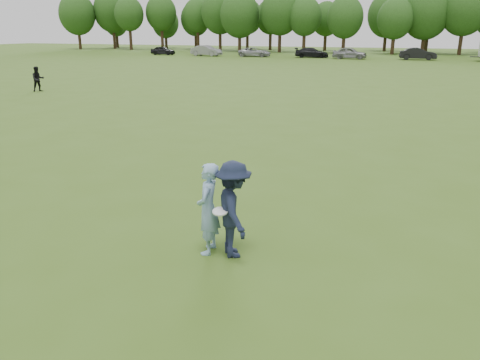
# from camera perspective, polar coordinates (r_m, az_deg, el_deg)

# --- Properties ---
(ground) EXTENTS (200.00, 200.00, 0.00)m
(ground) POSITION_cam_1_polar(r_m,az_deg,el_deg) (8.49, 3.73, -9.51)
(ground) COLOR #3C5919
(ground) RESTS_ON ground
(thrower) EXTENTS (0.49, 0.67, 1.69)m
(thrower) POSITION_cam_1_polar(r_m,az_deg,el_deg) (8.39, -3.91, -3.53)
(thrower) COLOR #86ABCF
(thrower) RESTS_ON ground
(defender) EXTENTS (1.17, 1.31, 1.76)m
(defender) POSITION_cam_1_polar(r_m,az_deg,el_deg) (8.25, -0.81, -3.61)
(defender) COLOR #171E32
(defender) RESTS_ON ground
(player_far_a) EXTENTS (0.94, 0.98, 1.59)m
(player_far_a) POSITION_cam_1_polar(r_m,az_deg,el_deg) (33.58, -23.42, 11.23)
(player_far_a) COLOR black
(player_far_a) RESTS_ON ground
(car_a) EXTENTS (3.84, 1.60, 1.30)m
(car_a) POSITION_cam_1_polar(r_m,az_deg,el_deg) (76.06, -9.37, 15.31)
(car_a) COLOR black
(car_a) RESTS_ON ground
(car_b) EXTENTS (4.81, 2.14, 1.53)m
(car_b) POSITION_cam_1_polar(r_m,az_deg,el_deg) (72.11, -4.13, 15.45)
(car_b) COLOR slate
(car_b) RESTS_ON ground
(car_c) EXTENTS (4.80, 2.44, 1.30)m
(car_c) POSITION_cam_1_polar(r_m,az_deg,el_deg) (70.00, 1.81, 15.32)
(car_c) COLOR #9D9DA1
(car_c) RESTS_ON ground
(car_d) EXTENTS (4.88, 2.45, 1.36)m
(car_d) POSITION_cam_1_polar(r_m,az_deg,el_deg) (68.57, 8.74, 15.10)
(car_d) COLOR black
(car_d) RESTS_ON ground
(car_e) EXTENTS (4.53, 1.85, 1.54)m
(car_e) POSITION_cam_1_polar(r_m,az_deg,el_deg) (66.50, 13.23, 14.83)
(car_e) COLOR gray
(car_e) RESTS_ON ground
(car_f) EXTENTS (4.72, 1.88, 1.53)m
(car_f) POSITION_cam_1_polar(r_m,az_deg,el_deg) (66.94, 20.87, 14.17)
(car_f) COLOR black
(car_f) RESTS_ON ground
(disc_in_play) EXTENTS (0.30, 0.29, 0.09)m
(disc_in_play) POSITION_cam_1_polar(r_m,az_deg,el_deg) (8.10, -2.44, -3.85)
(disc_in_play) COLOR white
(disc_in_play) RESTS_ON ground
(treeline) EXTENTS (130.35, 18.39, 11.74)m
(treeline) POSITION_cam_1_polar(r_m,az_deg,el_deg) (84.18, 21.75, 18.40)
(treeline) COLOR #332114
(treeline) RESTS_ON ground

